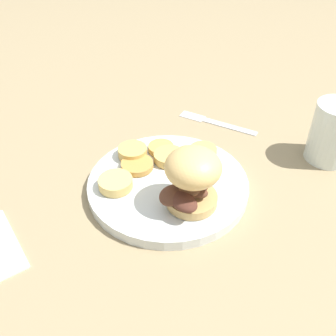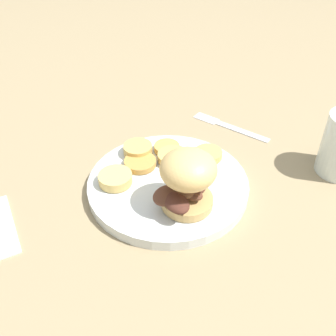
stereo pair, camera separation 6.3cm
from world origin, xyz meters
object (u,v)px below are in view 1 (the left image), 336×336
at_px(sandwich, 191,178).
at_px(drinking_glass, 333,133).
at_px(dinner_plate, 168,184).
at_px(fork, 216,123).

bearing_deg(sandwich, drinking_glass, 31.06).
height_order(dinner_plate, drinking_glass, drinking_glass).
bearing_deg(fork, sandwich, -102.07).
relative_size(sandwich, fork, 0.63).
distance_m(fork, drinking_glass, 0.23).
bearing_deg(sandwich, dinner_plate, 124.77).
xyz_separation_m(dinner_plate, drinking_glass, (0.29, 0.10, 0.04)).
relative_size(fork, drinking_glass, 1.45).
height_order(dinner_plate, sandwich, sandwich).
relative_size(dinner_plate, sandwich, 2.64).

